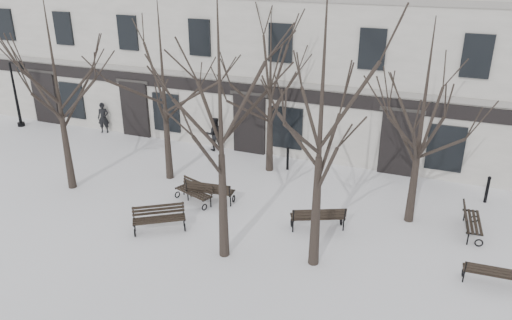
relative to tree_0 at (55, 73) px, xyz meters
The scene contains 19 objects.
ground 10.24m from the tree_0, ahead, with size 100.00×100.00×0.00m, color white.
building 14.48m from the tree_0, 52.04° to the left, with size 40.40×10.20×11.40m.
tree_0 is the anchor object (origin of this frame).
tree_1 8.35m from the tree_0, 15.32° to the right, with size 5.86×5.86×8.38m.
tree_2 10.99m from the tree_0, ahead, with size 6.06×6.06×8.66m.
tree_4 4.05m from the tree_0, 35.37° to the left, with size 5.26×5.26×7.51m.
tree_5 8.49m from the tree_0, 33.80° to the left, with size 4.85×4.85×6.93m.
tree_6 13.59m from the tree_0, ahead, with size 5.10×5.10×7.29m.
bench_0 7.00m from the tree_0, 17.36° to the right, with size 1.85×1.54×0.92m.
bench_1 7.41m from the tree_0, ahead, with size 1.93×0.86×0.95m.
bench_2 16.64m from the tree_0, ahead, with size 1.62×0.65×0.80m.
bench_3 6.97m from the tree_0, ahead, with size 1.76×1.14×0.85m.
bench_4 11.30m from the tree_0, ahead, with size 1.98×1.41×0.96m.
bench_5 16.19m from the tree_0, ahead, with size 0.78×1.83×0.90m.
lamp_post 9.78m from the tree_0, 146.10° to the left, with size 1.18×0.44×3.77m.
bollard_a 10.21m from the tree_0, 33.04° to the left, with size 0.14×0.14×1.08m.
bollard_b 17.29m from the tree_0, 17.07° to the left, with size 0.14×0.14×1.12m.
pedestrian_a 8.36m from the tree_0, 116.24° to the left, with size 0.61×0.40×1.66m, color black.
pedestrian_b 8.55m from the tree_0, 58.44° to the left, with size 0.82×0.64×1.68m, color black.
Camera 1 is at (5.20, -13.08, 9.17)m, focal length 35.00 mm.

